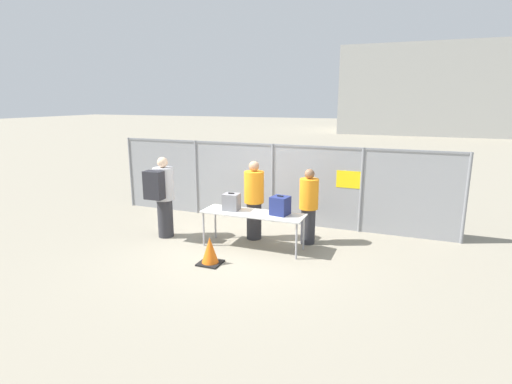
{
  "coord_description": "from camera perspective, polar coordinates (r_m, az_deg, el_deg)",
  "views": [
    {
      "loc": [
        3.2,
        -7.18,
        3.01
      ],
      "look_at": [
        0.07,
        0.71,
        1.05
      ],
      "focal_mm": 28.0,
      "sensor_mm": 36.0,
      "label": 1
    }
  ],
  "objects": [
    {
      "name": "suitcase_navy",
      "position": [
        8.01,
        3.47,
        -1.95
      ],
      "size": [
        0.39,
        0.38,
        0.39
      ],
      "color": "navy",
      "rests_on": "inspection_table"
    },
    {
      "name": "security_worker_near",
      "position": [
        8.7,
        -0.28,
        -1.04
      ],
      "size": [
        0.43,
        0.43,
        1.74
      ],
      "rotation": [
        0.0,
        0.0,
        3.36
      ],
      "color": "#2D2D33",
      "rests_on": "ground_plane"
    },
    {
      "name": "security_worker_far",
      "position": [
        8.5,
        7.52,
        -1.92
      ],
      "size": [
        0.4,
        0.4,
        1.62
      ],
      "rotation": [
        0.0,
        0.0,
        3.43
      ],
      "color": "#2D2D33",
      "rests_on": "ground_plane"
    },
    {
      "name": "traveler_hooded",
      "position": [
        8.99,
        -13.23,
        -0.31
      ],
      "size": [
        0.45,
        0.69,
        1.81
      ],
      "rotation": [
        0.0,
        0.0,
        -0.04
      ],
      "color": "#2D2D33",
      "rests_on": "ground_plane"
    },
    {
      "name": "distant_hangar",
      "position": [
        41.72,
        23.76,
        13.07
      ],
      "size": [
        15.4,
        10.48,
        7.63
      ],
      "color": "#999993",
      "rests_on": "ground_plane"
    },
    {
      "name": "fence_section",
      "position": [
        9.92,
        2.44,
        1.52
      ],
      "size": [
        8.7,
        0.07,
        1.97
      ],
      "color": "gray",
      "rests_on": "ground_plane"
    },
    {
      "name": "traffic_cone",
      "position": [
        7.6,
        -6.6,
        -8.45
      ],
      "size": [
        0.42,
        0.42,
        0.53
      ],
      "color": "black",
      "rests_on": "ground_plane"
    },
    {
      "name": "suitcase_grey",
      "position": [
        8.35,
        -3.54,
        -1.42
      ],
      "size": [
        0.34,
        0.31,
        0.37
      ],
      "color": "slate",
      "rests_on": "inspection_table"
    },
    {
      "name": "inspection_table",
      "position": [
        8.2,
        -0.45,
        -3.36
      ],
      "size": [
        2.14,
        0.65,
        0.76
      ],
      "color": "silver",
      "rests_on": "ground_plane"
    },
    {
      "name": "utility_trailer",
      "position": [
        11.51,
        12.18,
        -0.42
      ],
      "size": [
        3.7,
        1.91,
        0.68
      ],
      "color": "#B2B2B7",
      "rests_on": "ground_plane"
    },
    {
      "name": "ground_plane",
      "position": [
        8.42,
        -2.26,
        -7.96
      ],
      "size": [
        120.0,
        120.0,
        0.0
      ],
      "primitive_type": "plane",
      "color": "gray"
    }
  ]
}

